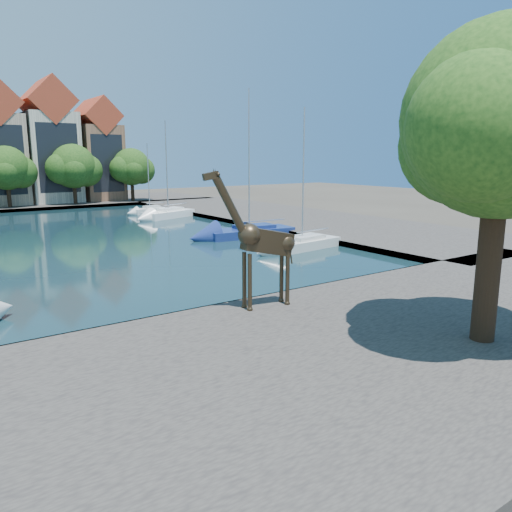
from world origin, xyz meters
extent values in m
plane|color=#38332B|center=(0.00, 0.00, 0.00)|extent=(160.00, 160.00, 0.00)
cube|color=black|center=(0.00, 24.00, 0.04)|extent=(38.00, 50.00, 0.08)
cube|color=#45413B|center=(0.00, -7.00, 0.25)|extent=(50.00, 14.00, 0.50)
cube|color=#45413B|center=(25.00, 24.00, 0.25)|extent=(14.00, 52.00, 0.50)
cylinder|color=#332114|center=(7.50, -9.00, 3.25)|extent=(0.80, 0.80, 5.50)
sphere|color=#183F12|center=(7.50, -9.00, 7.92)|extent=(6.40, 6.40, 6.40)
sphere|color=#183F12|center=(5.74, -9.40, 7.60)|extent=(4.48, 4.48, 4.48)
cube|color=black|center=(2.00, 51.52, 6.25)|extent=(4.80, 0.05, 8.62)
cube|color=beige|center=(8.50, 56.00, 6.50)|extent=(6.37, 9.00, 12.00)
cube|color=#A62A21|center=(8.50, 56.00, 13.93)|extent=(6.43, 9.18, 6.43)
cube|color=black|center=(8.50, 51.52, 6.50)|extent=(5.20, 0.05, 9.00)
cube|color=brown|center=(15.00, 56.00, 5.75)|extent=(5.39, 9.00, 10.50)
cube|color=#A62A21|center=(15.00, 56.00, 12.21)|extent=(5.44, 9.18, 5.44)
cube|color=black|center=(15.00, 51.52, 5.75)|extent=(4.40, 0.05, 7.88)
cylinder|color=#332114|center=(2.00, 50.50, 2.10)|extent=(0.50, 0.50, 3.20)
sphere|color=#163810|center=(2.00, 50.50, 5.32)|extent=(5.40, 5.40, 5.40)
sphere|color=#163810|center=(3.62, 50.80, 4.78)|extent=(4.05, 4.05, 4.05)
cylinder|color=#332114|center=(10.00, 50.50, 2.10)|extent=(0.50, 0.50, 3.20)
sphere|color=#163810|center=(10.00, 50.50, 5.44)|extent=(5.80, 5.80, 5.80)
sphere|color=#163810|center=(11.74, 50.80, 4.86)|extent=(4.35, 4.35, 4.35)
sphere|color=#163810|center=(8.40, 50.10, 5.15)|extent=(4.06, 4.06, 4.06)
cylinder|color=#332114|center=(18.00, 50.50, 2.10)|extent=(0.50, 0.50, 3.20)
sphere|color=#163810|center=(18.00, 50.50, 5.26)|extent=(5.20, 5.20, 5.20)
sphere|color=#163810|center=(19.56, 50.80, 4.74)|extent=(3.90, 3.90, 3.90)
sphere|color=#163810|center=(16.57, 50.10, 5.00)|extent=(3.64, 3.64, 3.64)
cylinder|color=#34281A|center=(2.72, -1.63, 1.69)|extent=(0.18, 0.18, 2.38)
cylinder|color=#34281A|center=(2.78, -1.14, 1.69)|extent=(0.18, 0.18, 2.38)
cylinder|color=#34281A|center=(4.52, -1.85, 1.69)|extent=(0.18, 0.18, 2.38)
cylinder|color=#34281A|center=(4.58, -1.35, 1.69)|extent=(0.18, 0.18, 2.38)
cube|color=#34281A|center=(3.71, -1.50, 3.28)|extent=(2.36, 0.89, 1.39)
cylinder|color=#34281A|center=(2.03, -1.30, 4.82)|extent=(1.55, 0.52, 2.46)
cube|color=#34281A|center=(1.22, -1.20, 6.03)|extent=(0.68, 0.28, 0.38)
cube|color=silver|center=(15.00, 9.60, 0.51)|extent=(6.46, 2.94, 0.86)
cube|color=silver|center=(15.00, 9.60, 0.80)|extent=(2.90, 1.85, 0.48)
cylinder|color=#B2B2B7|center=(15.00, 9.60, 5.44)|extent=(0.12, 0.12, 9.37)
cube|color=navy|center=(15.00, 16.50, 0.52)|extent=(7.78, 3.31, 0.88)
cube|color=navy|center=(15.00, 16.50, 0.81)|extent=(3.46, 2.14, 0.49)
cylinder|color=#B2B2B7|center=(15.00, 16.50, 6.44)|extent=(0.12, 0.12, 11.35)
cube|color=white|center=(15.00, 32.40, 0.57)|extent=(6.63, 4.25, 0.97)
cube|color=white|center=(15.00, 32.40, 0.89)|extent=(3.10, 2.40, 0.54)
cylinder|color=#B2B2B7|center=(15.00, 32.40, 5.65)|extent=(0.13, 0.13, 9.62)
cube|color=silver|center=(15.00, 37.50, 0.49)|extent=(4.39, 2.13, 0.81)
cube|color=silver|center=(15.00, 37.50, 0.76)|extent=(1.98, 1.32, 0.45)
cylinder|color=#B2B2B7|center=(15.00, 37.50, 4.47)|extent=(0.11, 0.11, 7.52)
camera|label=1|loc=(-8.39, -18.00, 6.78)|focal=35.00mm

